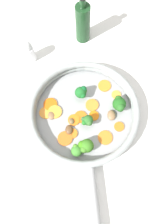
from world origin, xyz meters
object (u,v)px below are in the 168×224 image
Objects in this scene: carrot_slice_5 at (94,116)px; mushroom_piece_2 at (111,115)px; carrot_slice_7 at (55,112)px; broccoli_floret_0 at (87,121)px; mushroom_piece_3 at (72,121)px; broccoli_floret_3 at (77,150)px; oil_bottle at (83,23)px; carrot_slice_8 at (92,105)px; mushroom_piece_0 at (51,115)px; carrot_slice_6 at (104,86)px; carrot_slice_10 at (50,104)px; carrot_slice_11 at (74,120)px; carrot_slice_9 at (119,127)px; broccoli_floret_4 at (86,146)px; carrot_slice_12 at (46,113)px; mushroom_piece_1 at (69,130)px; carrot_slice_1 at (72,133)px; carrot_slice_3 at (105,138)px; carrot_slice_2 at (65,138)px; broccoli_floret_2 at (81,92)px; carrot_slice_4 at (81,117)px; skillet at (84,114)px; salt_shaker at (29,52)px; broccoli_floret_1 at (119,104)px.

carrot_slice_5 is 0.95× the size of mushroom_piece_2.
broccoli_floret_0 is (-0.08, 0.07, 0.02)m from carrot_slice_7.
broccoli_floret_0 is at bearing 151.56° from mushroom_piece_3.
oil_bottle is (-0.18, -0.40, 0.04)m from broccoli_floret_3.
mushroom_piece_3 is at bearing -12.68° from mushroom_piece_2.
carrot_slice_8 is 0.14m from mushroom_piece_0.
carrot_slice_6 is 0.96× the size of carrot_slice_10.
carrot_slice_8 and carrot_slice_11 have the same top height.
carrot_slice_9 is 0.13m from broccoli_floret_4.
broccoli_floret_3 is 0.44m from oil_bottle.
mushroom_piece_1 reaches higher than carrot_slice_12.
carrot_slice_3 is (-0.09, 0.05, -0.00)m from carrot_slice_1.
carrot_slice_12 is 0.18m from broccoli_floret_4.
broccoli_floret_0 reaches higher than carrot_slice_10.
mushroom_piece_0 is (0.13, -0.13, 0.00)m from carrot_slice_3.
broccoli_floret_2 is (-0.10, -0.12, 0.03)m from carrot_slice_2.
carrot_slice_11 is at bearing 4.67° from carrot_slice_4.
broccoli_floret_2 is (-0.07, -0.11, 0.03)m from carrot_slice_1.
oil_bottle is (-0.20, -0.22, 0.06)m from carrot_slice_10.
skillet is 0.10m from carrot_slice_2.
carrot_slice_2 is 0.14m from carrot_slice_8.
mushroom_piece_3 is at bearing -83.32° from broccoli_floret_4.
carrot_slice_10 is (0.19, -0.00, 0.00)m from carrot_slice_6.
carrot_slice_9 is at bearing 146.96° from carrot_slice_12.
carrot_slice_4 is at bearing 106.52° from salt_shaker.
carrot_slice_3 is 0.40m from salt_shaker.
salt_shaker reaches higher than broccoli_floret_4.
broccoli_floret_0 reaches higher than mushroom_piece_0.
carrot_slice_8 is at bearing 74.55° from oil_bottle.
carrot_slice_5 is (-0.11, -0.04, -0.00)m from carrot_slice_2.
broccoli_floret_2 is (-0.02, -0.06, 0.04)m from skillet.
mushroom_piece_3 reaches higher than carrot_slice_9.
salt_shaker reaches higher than carrot_slice_4.
broccoli_floret_1 is (-0.20, 0.09, 0.03)m from carrot_slice_10.
carrot_slice_2 is 0.17m from mushroom_piece_2.
carrot_slice_3 reaches higher than skillet.
carrot_slice_1 is 0.75× the size of carrot_slice_6.
broccoli_floret_3 reaches higher than carrot_slice_2.
broccoli_floret_1 reaches higher than mushroom_piece_2.
carrot_slice_12 is (0.06, -0.10, -0.00)m from carrot_slice_1.
carrot_slice_11 is 0.29m from salt_shaker.
carrot_slice_10 is at bearing -80.59° from carrot_slice_7.
carrot_slice_4 is 0.08m from broccoli_floret_2.
broccoli_floret_1 is at bearing -170.53° from carrot_slice_2.
broccoli_floret_2 is 0.54× the size of salt_shaker.
broccoli_floret_3 reaches higher than carrot_slice_3.
oil_bottle is at bearing -128.23° from carrot_slice_7.
broccoli_floret_3 is at bearing 66.15° from oil_bottle.
mushroom_piece_1 is at bearing -1.96° from mushroom_piece_2.
carrot_slice_8 is (-0.05, -0.02, 0.00)m from carrot_slice_4.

